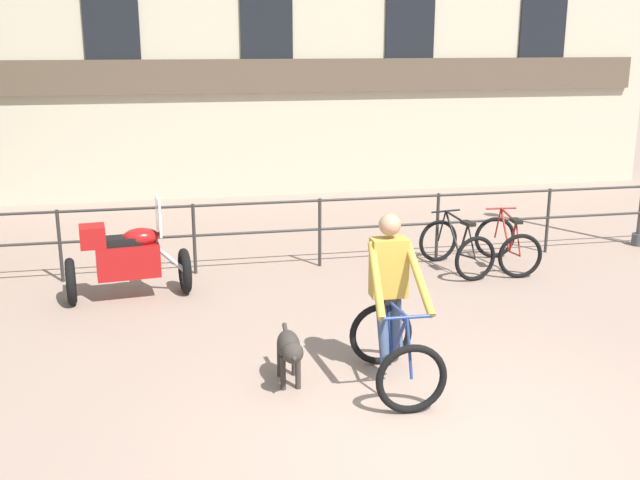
{
  "coord_description": "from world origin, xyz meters",
  "views": [
    {
      "loc": [
        -2.23,
        -5.51,
        3.34
      ],
      "look_at": [
        -0.48,
        2.86,
        1.05
      ],
      "focal_mm": 42.0,
      "sensor_mm": 36.0,
      "label": 1
    }
  ],
  "objects_px": {
    "dog": "(290,349)",
    "parked_bicycle_near_lamp": "(456,248)",
    "parked_bicycle_mid_left": "(507,245)",
    "parked_motorcycle": "(127,258)",
    "cyclist_with_bike": "(392,310)"
  },
  "relations": [
    {
      "from": "dog",
      "to": "parked_bicycle_near_lamp",
      "type": "relative_size",
      "value": 0.74
    },
    {
      "from": "parked_bicycle_near_lamp",
      "to": "parked_bicycle_mid_left",
      "type": "bearing_deg",
      "value": 170.72
    },
    {
      "from": "parked_motorcycle",
      "to": "parked_bicycle_near_lamp",
      "type": "relative_size",
      "value": 1.38
    },
    {
      "from": "parked_motorcycle",
      "to": "parked_bicycle_mid_left",
      "type": "relative_size",
      "value": 1.42
    },
    {
      "from": "cyclist_with_bike",
      "to": "parked_bicycle_mid_left",
      "type": "bearing_deg",
      "value": 51.37
    },
    {
      "from": "parked_bicycle_near_lamp",
      "to": "parked_bicycle_mid_left",
      "type": "relative_size",
      "value": 1.04
    },
    {
      "from": "cyclist_with_bike",
      "to": "parked_bicycle_mid_left",
      "type": "xyz_separation_m",
      "value": [
        2.86,
        3.39,
        -0.41
      ]
    },
    {
      "from": "dog",
      "to": "cyclist_with_bike",
      "type": "bearing_deg",
      "value": -2.3
    },
    {
      "from": "parked_bicycle_mid_left",
      "to": "parked_bicycle_near_lamp",
      "type": "bearing_deg",
      "value": 4.71
    },
    {
      "from": "cyclist_with_bike",
      "to": "dog",
      "type": "xyz_separation_m",
      "value": [
        -1.02,
        0.09,
        -0.37
      ]
    },
    {
      "from": "dog",
      "to": "parked_bicycle_near_lamp",
      "type": "distance_m",
      "value": 4.5
    },
    {
      "from": "dog",
      "to": "parked_bicycle_mid_left",
      "type": "height_order",
      "value": "parked_bicycle_mid_left"
    },
    {
      "from": "parked_motorcycle",
      "to": "parked_bicycle_near_lamp",
      "type": "distance_m",
      "value": 4.74
    },
    {
      "from": "parked_bicycle_near_lamp",
      "to": "parked_motorcycle",
      "type": "bearing_deg",
      "value": -5.96
    },
    {
      "from": "parked_bicycle_mid_left",
      "to": "parked_motorcycle",
      "type": "bearing_deg",
      "value": 7.55
    }
  ]
}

